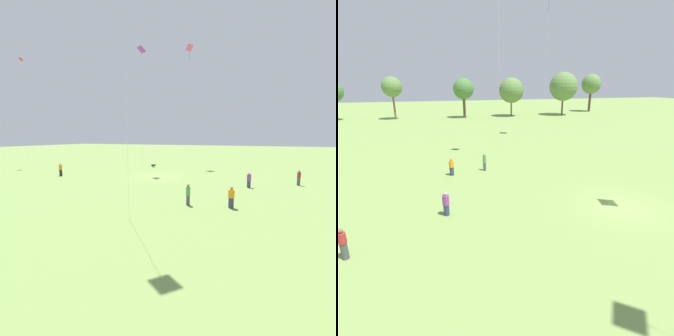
# 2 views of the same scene
# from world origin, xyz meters

# --- Properties ---
(ground_plane) EXTENTS (240.00, 240.00, 0.00)m
(ground_plane) POSITION_xyz_m (0.00, 0.00, 0.00)
(ground_plane) COLOR #7A994C
(tree_1) EXTENTS (4.64, 4.64, 9.85)m
(tree_1) POSITION_xyz_m (-20.77, 54.86, 7.48)
(tree_1) COLOR brown
(tree_1) RESTS_ON ground_plane
(tree_2) EXTENTS (5.04, 5.04, 9.56)m
(tree_2) POSITION_xyz_m (-4.32, 53.27, 6.97)
(tree_2) COLOR brown
(tree_2) RESTS_ON ground_plane
(tree_3) EXTENTS (6.35, 6.35, 9.73)m
(tree_3) POSITION_xyz_m (7.95, 53.21, 6.54)
(tree_3) COLOR brown
(tree_3) RESTS_ON ground_plane
(tree_4) EXTENTS (7.40, 7.40, 11.16)m
(tree_4) POSITION_xyz_m (22.08, 51.99, 7.45)
(tree_4) COLOR brown
(tree_4) RESTS_ON ground_plane
(tree_5) EXTENTS (5.74, 5.74, 10.93)m
(tree_5) POSITION_xyz_m (34.47, 58.19, 7.98)
(tree_5) COLOR brown
(tree_5) RESTS_ON ground_plane
(person_0) EXTENTS (0.67, 0.67, 1.68)m
(person_0) POSITION_xyz_m (-11.08, 10.24, 0.82)
(person_0) COLOR #333D5B
(person_0) RESTS_ON ground_plane
(person_1) EXTENTS (0.49, 0.49, 1.74)m
(person_1) POSITION_xyz_m (-7.78, 10.77, 0.88)
(person_1) COLOR #4C4C51
(person_1) RESTS_ON ground_plane
(person_3) EXTENTS (0.62, 0.62, 1.69)m
(person_3) POSITION_xyz_m (-12.09, 2.27, 0.82)
(person_3) COLOR #333D5B
(person_3) RESTS_ON ground_plane
(person_4) EXTENTS (0.54, 0.54, 1.71)m
(person_4) POSITION_xyz_m (-17.29, -1.01, 0.85)
(person_4) COLOR #4C4C51
(person_4) RESTS_ON ground_plane
(kite_2) EXTENTS (1.69, 1.66, 20.06)m
(kite_2) POSITION_xyz_m (4.59, 24.59, 19.09)
(kite_2) COLOR yellow
(kite_2) RESTS_ON ground_plane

